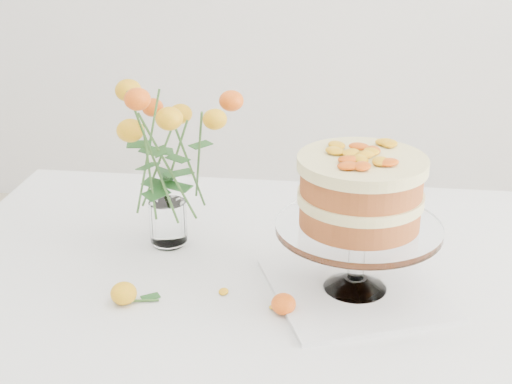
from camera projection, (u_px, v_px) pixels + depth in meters
The scene contains 8 objects.
table at pixel (293, 307), 1.40m from camera, with size 1.43×0.93×0.76m.
napkin at pixel (355, 290), 1.29m from camera, with size 0.29×0.29×0.01m, color silver.
cake_stand at pixel (360, 199), 1.22m from camera, with size 0.29×0.29×0.26m.
rose_vase at pixel (164, 142), 1.38m from camera, with size 0.31×0.31×0.38m.
loose_rose_near at pixel (124, 293), 1.25m from camera, with size 0.08×0.05×0.04m.
loose_rose_far at pixel (284, 304), 1.22m from camera, with size 0.07×0.04×0.04m.
stray_petal_a at pixel (224, 292), 1.29m from camera, with size 0.03×0.02×0.00m, color orange.
stray_petal_b at pixel (276, 307), 1.24m from camera, with size 0.03×0.02×0.00m, color orange.
Camera 1 is at (0.08, -1.20, 1.42)m, focal length 50.00 mm.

